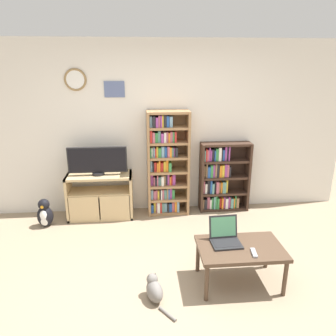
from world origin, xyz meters
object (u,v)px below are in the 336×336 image
object	(u,v)px
television	(98,161)
bookshelf_tall	(166,164)
remote_near_laptop	(254,253)
penguin_figurine	(45,214)
bookshelf_short	(221,178)
tv_stand	(100,196)
laptop	(225,236)
cat	(154,289)
coffee_table	(240,251)

from	to	relation	value
television	bookshelf_tall	size ratio (longest dim) A/B	0.54
remote_near_laptop	penguin_figurine	size ratio (longest dim) A/B	0.39
bookshelf_short	penguin_figurine	xyz separation A→B (m)	(-2.65, -0.36, -0.33)
tv_stand	laptop	xyz separation A→B (m)	(1.49, -1.62, 0.17)
television	penguin_figurine	distance (m)	1.07
tv_stand	cat	distance (m)	2.05
laptop	cat	size ratio (longest dim) A/B	0.67
laptop	cat	xyz separation A→B (m)	(-0.77, -0.28, -0.39)
cat	bookshelf_short	bearing A→B (deg)	45.30
tv_stand	penguin_figurine	bearing A→B (deg)	-163.14
laptop	cat	bearing A→B (deg)	-162.35
tv_stand	coffee_table	world-z (taller)	tv_stand
bookshelf_tall	laptop	xyz separation A→B (m)	(0.49, -1.71, -0.28)
bookshelf_short	coffee_table	xyz separation A→B (m)	(-0.24, -1.86, -0.13)
remote_near_laptop	bookshelf_short	bearing A→B (deg)	-86.95
bookshelf_tall	laptop	bearing A→B (deg)	-73.99
coffee_table	tv_stand	bearing A→B (deg)	133.32
remote_near_laptop	laptop	bearing A→B (deg)	-39.37
television	penguin_figurine	world-z (taller)	television
bookshelf_tall	remote_near_laptop	distance (m)	2.12
bookshelf_tall	coffee_table	bearing A→B (deg)	-70.82
bookshelf_short	laptop	xyz separation A→B (m)	(-0.39, -1.75, -0.02)
coffee_table	cat	xyz separation A→B (m)	(-0.91, -0.17, -0.28)
coffee_table	laptop	world-z (taller)	laptop
laptop	bookshelf_short	bearing A→B (deg)	74.94
tv_stand	bookshelf_tall	xyz separation A→B (m)	(1.00, 0.09, 0.44)
bookshelf_short	bookshelf_tall	bearing A→B (deg)	-177.82
television	coffee_table	size ratio (longest dim) A/B	0.97
bookshelf_short	cat	size ratio (longest dim) A/B	2.30
cat	penguin_figurine	world-z (taller)	penguin_figurine
remote_near_laptop	penguin_figurine	xyz separation A→B (m)	(-2.50, 1.64, -0.26)
penguin_figurine	bookshelf_short	bearing A→B (deg)	7.72
tv_stand	coffee_table	bearing A→B (deg)	-46.68
penguin_figurine	tv_stand	bearing A→B (deg)	16.86
television	coffee_table	world-z (taller)	television
bookshelf_tall	cat	world-z (taller)	bookshelf_tall
television	bookshelf_short	world-z (taller)	television
bookshelf_tall	penguin_figurine	distance (m)	1.90
penguin_figurine	bookshelf_tall	bearing A→B (deg)	10.42
coffee_table	bookshelf_short	bearing A→B (deg)	82.50
tv_stand	cat	bearing A→B (deg)	-69.34
remote_near_laptop	television	bearing A→B (deg)	-39.98
television	remote_near_laptop	bearing A→B (deg)	-47.36
tv_stand	penguin_figurine	xyz separation A→B (m)	(-0.77, -0.23, -0.15)
laptop	bookshelf_tall	bearing A→B (deg)	103.44
tv_stand	laptop	world-z (taller)	laptop
tv_stand	remote_near_laptop	bearing A→B (deg)	-47.32
tv_stand	bookshelf_tall	distance (m)	1.10
television	laptop	bearing A→B (deg)	-47.46
coffee_table	remote_near_laptop	size ratio (longest dim) A/B	5.38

